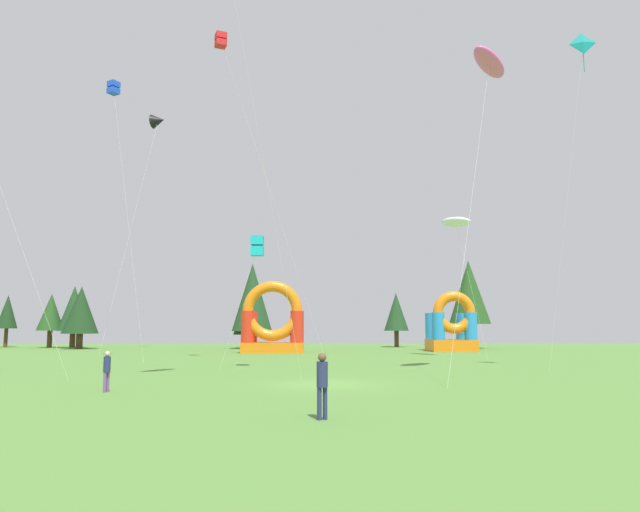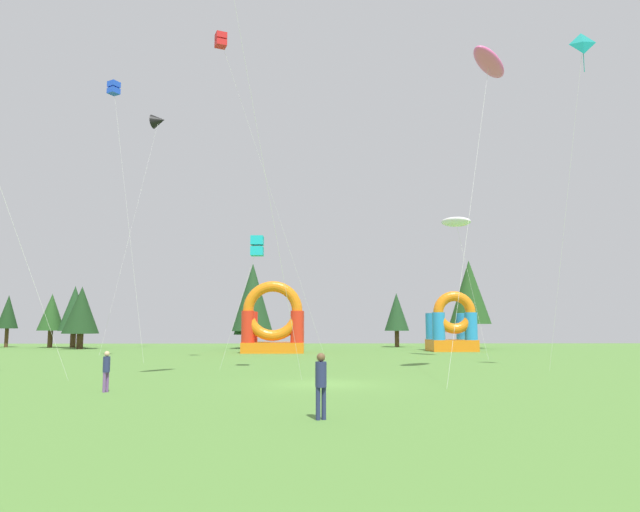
{
  "view_description": "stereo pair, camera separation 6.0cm",
  "coord_description": "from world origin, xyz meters",
  "px_view_note": "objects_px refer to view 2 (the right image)",
  "views": [
    {
      "loc": [
        -0.76,
        -26.33,
        2.58
      ],
      "look_at": [
        0.0,
        13.26,
        7.33
      ],
      "focal_mm": 32.69,
      "sensor_mm": 36.0,
      "label": 1
    },
    {
      "loc": [
        -0.7,
        -26.33,
        2.58
      ],
      "look_at": [
        0.0,
        13.26,
        7.33
      ],
      "focal_mm": 32.69,
      "sensor_mm": 36.0,
      "label": 2
    }
  ],
  "objects_px": {
    "inflatable_red_slide": "(452,330)",
    "inflatable_yellow_castle": "(273,327)",
    "person_far_side": "(321,380)",
    "kite_red_box": "(221,41)",
    "kite_blue_box": "(114,89)",
    "kite_white_parafoil": "(456,222)",
    "kite_pink_parafoil": "(489,63)",
    "kite_cyan_box": "(257,246)",
    "person_midfield": "(106,368)",
    "kite_black_delta": "(159,121)",
    "kite_teal_diamond": "(583,45)"
  },
  "relations": [
    {
      "from": "kite_blue_box",
      "to": "person_midfield",
      "type": "relative_size",
      "value": 13.6
    },
    {
      "from": "inflatable_red_slide",
      "to": "person_midfield",
      "type": "bearing_deg",
      "value": -121.76
    },
    {
      "from": "kite_pink_parafoil",
      "to": "kite_red_box",
      "type": "bearing_deg",
      "value": 149.41
    },
    {
      "from": "person_far_side",
      "to": "inflatable_yellow_castle",
      "type": "relative_size",
      "value": 0.27
    },
    {
      "from": "inflatable_yellow_castle",
      "to": "inflatable_red_slide",
      "type": "bearing_deg",
      "value": 10.36
    },
    {
      "from": "kite_cyan_box",
      "to": "kite_white_parafoil",
      "type": "relative_size",
      "value": 0.67
    },
    {
      "from": "inflatable_red_slide",
      "to": "kite_cyan_box",
      "type": "bearing_deg",
      "value": -126.03
    },
    {
      "from": "person_far_side",
      "to": "kite_black_delta",
      "type": "bearing_deg",
      "value": 86.23
    },
    {
      "from": "kite_white_parafoil",
      "to": "person_midfield",
      "type": "distance_m",
      "value": 33.49
    },
    {
      "from": "person_far_side",
      "to": "kite_pink_parafoil",
      "type": "bearing_deg",
      "value": 31.4
    },
    {
      "from": "kite_pink_parafoil",
      "to": "inflatable_yellow_castle",
      "type": "relative_size",
      "value": 2.59
    },
    {
      "from": "kite_pink_parafoil",
      "to": "kite_blue_box",
      "type": "xyz_separation_m",
      "value": [
        -25.23,
        13.51,
        4.01
      ]
    },
    {
      "from": "kite_black_delta",
      "to": "person_far_side",
      "type": "distance_m",
      "value": 54.25
    },
    {
      "from": "person_midfield",
      "to": "kite_red_box",
      "type": "bearing_deg",
      "value": -154.77
    },
    {
      "from": "kite_black_delta",
      "to": "kite_blue_box",
      "type": "relative_size",
      "value": 1.2
    },
    {
      "from": "kite_black_delta",
      "to": "person_midfield",
      "type": "bearing_deg",
      "value": -77.33
    },
    {
      "from": "kite_teal_diamond",
      "to": "inflatable_red_slide",
      "type": "relative_size",
      "value": 3.19
    },
    {
      "from": "kite_cyan_box",
      "to": "kite_black_delta",
      "type": "relative_size",
      "value": 0.31
    },
    {
      "from": "kite_red_box",
      "to": "person_far_side",
      "type": "xyz_separation_m",
      "value": [
        6.76,
        -23.58,
        -21.93
      ]
    },
    {
      "from": "person_far_side",
      "to": "kite_white_parafoil",
      "type": "bearing_deg",
      "value": 45.04
    },
    {
      "from": "kite_black_delta",
      "to": "inflatable_yellow_castle",
      "type": "xyz_separation_m",
      "value": [
        13.18,
        -5.67,
        -22.54
      ]
    },
    {
      "from": "kite_teal_diamond",
      "to": "kite_black_delta",
      "type": "distance_m",
      "value": 44.99
    },
    {
      "from": "kite_white_parafoil",
      "to": "kite_blue_box",
      "type": "relative_size",
      "value": 0.55
    },
    {
      "from": "kite_cyan_box",
      "to": "inflatable_red_slide",
      "type": "distance_m",
      "value": 30.71
    },
    {
      "from": "person_far_side",
      "to": "inflatable_red_slide",
      "type": "distance_m",
      "value": 45.58
    },
    {
      "from": "kite_teal_diamond",
      "to": "kite_red_box",
      "type": "xyz_separation_m",
      "value": [
        -22.13,
        8.52,
        4.42
      ]
    },
    {
      "from": "kite_pink_parafoil",
      "to": "inflatable_red_slide",
      "type": "bearing_deg",
      "value": 80.87
    },
    {
      "from": "kite_teal_diamond",
      "to": "kite_red_box",
      "type": "relative_size",
      "value": 0.82
    },
    {
      "from": "person_far_side",
      "to": "person_midfield",
      "type": "xyz_separation_m",
      "value": [
        -8.28,
        6.86,
        -0.14
      ]
    },
    {
      "from": "person_far_side",
      "to": "person_midfield",
      "type": "relative_size",
      "value": 1.15
    },
    {
      "from": "kite_white_parafoil",
      "to": "person_midfield",
      "type": "height_order",
      "value": "kite_white_parafoil"
    },
    {
      "from": "kite_black_delta",
      "to": "inflatable_red_slide",
      "type": "xyz_separation_m",
      "value": [
        31.26,
        -2.36,
        -22.8
      ]
    },
    {
      "from": "kite_black_delta",
      "to": "kite_red_box",
      "type": "distance_m",
      "value": 24.4
    },
    {
      "from": "kite_cyan_box",
      "to": "inflatable_red_slide",
      "type": "relative_size",
      "value": 1.33
    },
    {
      "from": "kite_red_box",
      "to": "inflatable_yellow_castle",
      "type": "distance_m",
      "value": 26.48
    },
    {
      "from": "kite_red_box",
      "to": "person_far_side",
      "type": "distance_m",
      "value": 32.91
    },
    {
      "from": "kite_red_box",
      "to": "kite_blue_box",
      "type": "bearing_deg",
      "value": 156.55
    },
    {
      "from": "kite_blue_box",
      "to": "inflatable_yellow_castle",
      "type": "bearing_deg",
      "value": 46.56
    },
    {
      "from": "kite_pink_parafoil",
      "to": "inflatable_red_slide",
      "type": "xyz_separation_m",
      "value": [
        4.71,
        29.33,
        -14.81
      ]
    },
    {
      "from": "person_far_side",
      "to": "inflatable_red_slide",
      "type": "height_order",
      "value": "inflatable_red_slide"
    },
    {
      "from": "kite_red_box",
      "to": "person_midfield",
      "type": "bearing_deg",
      "value": -95.22
    },
    {
      "from": "person_midfield",
      "to": "kite_white_parafoil",
      "type": "bearing_deg",
      "value": 171.07
    },
    {
      "from": "kite_blue_box",
      "to": "person_far_side",
      "type": "xyz_separation_m",
      "value": [
        15.68,
        -27.45,
        -19.92
      ]
    },
    {
      "from": "inflatable_red_slide",
      "to": "person_far_side",
      "type": "bearing_deg",
      "value": -108.24
    },
    {
      "from": "kite_teal_diamond",
      "to": "kite_black_delta",
      "type": "height_order",
      "value": "kite_black_delta"
    },
    {
      "from": "inflatable_red_slide",
      "to": "inflatable_yellow_castle",
      "type": "bearing_deg",
      "value": -169.64
    },
    {
      "from": "kite_red_box",
      "to": "kite_white_parafoil",
      "type": "distance_m",
      "value": 23.47
    },
    {
      "from": "person_midfield",
      "to": "inflatable_yellow_castle",
      "type": "bearing_deg",
      "value": -157.22
    },
    {
      "from": "kite_blue_box",
      "to": "inflatable_red_slide",
      "type": "distance_m",
      "value": 38.75
    },
    {
      "from": "kite_black_delta",
      "to": "person_far_side",
      "type": "xyz_separation_m",
      "value": [
        17.0,
        -45.64,
        -23.89
      ]
    }
  ]
}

